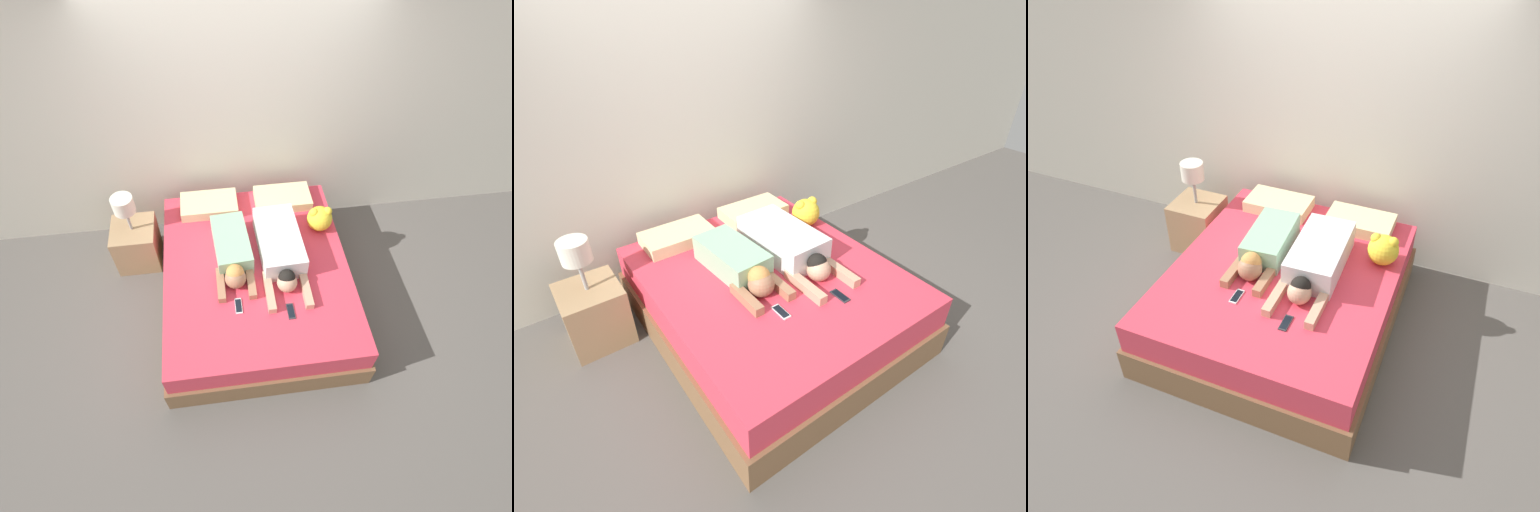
% 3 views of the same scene
% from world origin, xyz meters
% --- Properties ---
extents(ground_plane, '(12.00, 12.00, 0.00)m').
position_xyz_m(ground_plane, '(0.00, 0.00, 0.00)').
color(ground_plane, '#5B5651').
extents(wall_back, '(12.00, 0.06, 2.60)m').
position_xyz_m(wall_back, '(0.00, 1.21, 1.30)').
color(wall_back, beige).
rests_on(wall_back, ground_plane).
extents(bed, '(1.81, 2.12, 0.55)m').
position_xyz_m(bed, '(0.00, 0.00, 0.27)').
color(bed, brown).
rests_on(bed, ground_plane).
extents(pillow_head_left, '(0.59, 0.35, 0.11)m').
position_xyz_m(pillow_head_left, '(-0.39, 0.82, 0.61)').
color(pillow_head_left, beige).
rests_on(pillow_head_left, bed).
extents(pillow_head_right, '(0.59, 0.35, 0.11)m').
position_xyz_m(pillow_head_right, '(0.39, 0.82, 0.61)').
color(pillow_head_right, beige).
rests_on(pillow_head_right, bed).
extents(person_left, '(0.37, 0.91, 0.22)m').
position_xyz_m(person_left, '(-0.21, 0.11, 0.65)').
color(person_left, '#8CBF99').
rests_on(person_left, bed).
extents(person_right, '(0.42, 1.09, 0.24)m').
position_xyz_m(person_right, '(0.24, 0.09, 0.67)').
color(person_right, silver).
rests_on(person_right, bed).
extents(cell_phone_left, '(0.06, 0.16, 0.01)m').
position_xyz_m(cell_phone_left, '(-0.21, -0.42, 0.56)').
color(cell_phone_left, silver).
rests_on(cell_phone_left, bed).
extents(cell_phone_right, '(0.06, 0.16, 0.01)m').
position_xyz_m(cell_phone_right, '(0.24, -0.54, 0.56)').
color(cell_phone_right, '#2D2D33').
rests_on(cell_phone_right, bed).
extents(plush_toy, '(0.25, 0.25, 0.27)m').
position_xyz_m(plush_toy, '(0.70, 0.41, 0.69)').
color(plush_toy, yellow).
rests_on(plush_toy, bed).
extents(nightstand, '(0.45, 0.45, 0.94)m').
position_xyz_m(nightstand, '(-1.22, 0.68, 0.30)').
color(nightstand, tan).
rests_on(nightstand, ground_plane).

